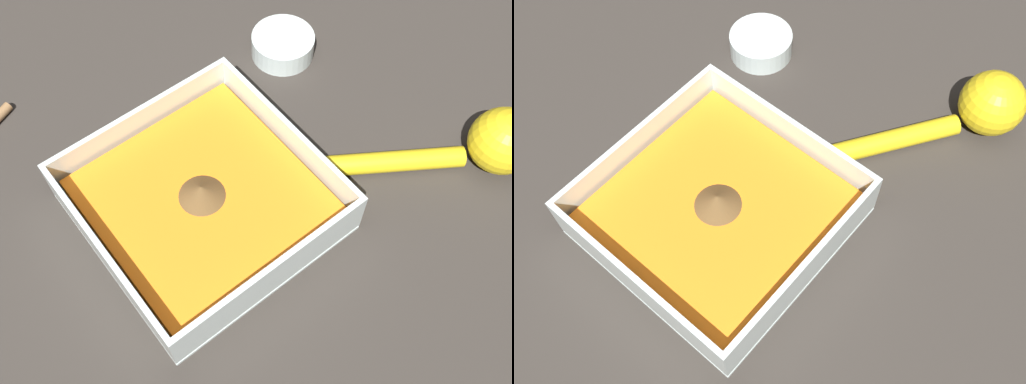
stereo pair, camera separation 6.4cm
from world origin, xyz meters
TOP-DOWN VIEW (x-y plane):
  - ground_plane at (0.00, 0.00)m, footprint 4.00×4.00m
  - square_dish at (0.02, 0.01)m, footprint 0.24×0.24m
  - spice_bowl at (0.15, -0.21)m, footprint 0.08×0.08m
  - lemon_squeezer at (-0.12, -0.28)m, footprint 0.16×0.21m

SIDE VIEW (x-z plane):
  - ground_plane at x=0.00m, z-range 0.00..0.00m
  - spice_bowl at x=0.15m, z-range 0.00..0.03m
  - square_dish at x=0.02m, z-range -0.01..0.05m
  - lemon_squeezer at x=-0.12m, z-range 0.00..0.07m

